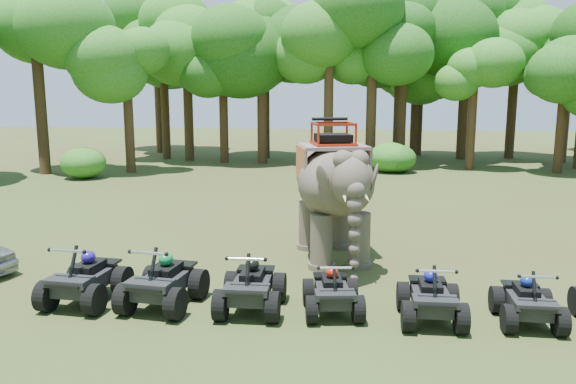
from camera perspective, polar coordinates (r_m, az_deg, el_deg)
name	(u,v)px	position (r m, az deg, el deg)	size (l,w,h in m)	color
ground	(282,278)	(13.72, -0.63, -8.72)	(110.00, 110.00, 0.00)	#47381E
elephant	(333,190)	(14.98, 4.60, 0.24)	(1.96, 4.44, 3.73)	brown
atv_0	(85,272)	(12.74, -19.93, -7.64)	(1.33, 1.82, 1.35)	black
atv_1	(163,275)	(12.07, -12.58, -8.21)	(1.35, 1.85, 1.37)	black
atv_2	(251,280)	(11.62, -3.76, -8.88)	(1.29, 1.76, 1.31)	black
atv_3	(333,286)	(11.52, 4.54, -9.48)	(1.13, 1.55, 1.15)	black
atv_4	(431,291)	(11.44, 14.35, -9.71)	(1.21, 1.65, 1.23)	black
atv_5	(528,295)	(11.92, 23.19, -9.61)	(1.13, 1.55, 1.15)	black
tree_0	(329,98)	(33.09, 4.15, 9.48)	(5.69, 5.69, 8.13)	#195114
tree_1	(402,84)	(35.41, 11.54, 10.70)	(6.86, 6.86, 9.80)	#195114
tree_2	(472,112)	(33.80, 18.21, 7.73)	(4.63, 4.63, 6.61)	#195114
tree_3	(562,113)	(34.21, 26.07, 7.21)	(4.61, 4.61, 6.58)	#195114
tree_26	(39,86)	(33.25, -23.97, 9.82)	(6.64, 6.64, 9.49)	#195114
tree_27	(128,105)	(32.30, -15.95, 8.52)	(5.23, 5.23, 7.47)	#195114
tree_28	(188,84)	(37.13, -10.17, 10.74)	(6.89, 6.89, 9.85)	#195114
tree_29	(262,83)	(35.18, -2.68, 11.03)	(6.98, 6.98, 9.97)	#195114
tree_30	(415,105)	(39.60, 12.76, 8.62)	(4.97, 4.97, 7.10)	#195114
tree_31	(165,97)	(38.40, -12.41, 9.41)	(5.74, 5.74, 8.20)	#195114
tree_32	(514,82)	(40.78, 21.96, 10.34)	(7.12, 7.12, 10.17)	#195114
tree_33	(400,80)	(35.72, 11.28, 11.13)	(7.24, 7.24, 10.34)	#195114
tree_34	(465,80)	(39.16, 17.50, 10.82)	(7.29, 7.29, 10.42)	#195114
tree_35	(265,88)	(38.06, -2.34, 10.52)	(6.56, 6.56, 9.38)	#195114
tree_37	(566,103)	(39.59, 26.44, 8.09)	(5.23, 5.23, 7.48)	#195114
tree_39	(223,98)	(35.74, -6.59, 9.44)	(5.66, 5.66, 8.08)	#195114
tree_40	(158,78)	(42.50, -13.06, 11.18)	(7.55, 7.55, 10.79)	#195114
tree_41	(419,91)	(40.83, 13.21, 9.95)	(6.28, 6.28, 8.97)	#195114
tree_42	(372,83)	(33.72, 8.52, 10.94)	(6.95, 6.95, 9.93)	#195114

